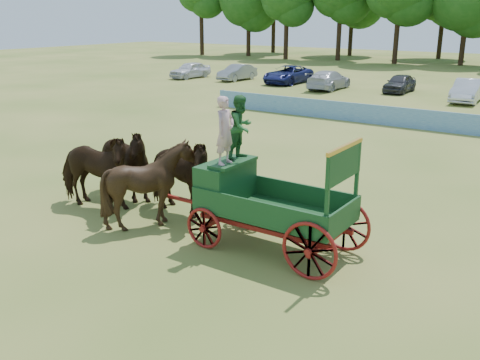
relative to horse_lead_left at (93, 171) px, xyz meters
name	(u,v)px	position (x,y,z in m)	size (l,w,h in m)	color
ground	(240,255)	(5.62, -0.24, -1.22)	(160.00, 160.00, 0.00)	#9D8F47
horse_lead_left	(93,171)	(0.00, 0.00, 0.00)	(1.31, 2.88, 2.43)	#301D0D
horse_lead_right	(120,163)	(0.00, 1.10, 0.00)	(1.31, 2.88, 2.43)	#301D0D
horse_wheel_left	(151,184)	(2.40, 0.00, 0.00)	(1.97, 2.21, 2.44)	#301D0D
horse_wheel_right	(177,175)	(2.40, 1.10, 0.00)	(1.31, 2.88, 2.43)	#301D0D
farm_dray	(249,180)	(5.33, 0.58, 0.50)	(5.99, 2.00, 3.86)	maroon
sponsor_banner	(420,119)	(4.62, 17.76, -0.69)	(26.00, 0.08, 1.05)	#1D60A0
parked_cars	(374,82)	(-2.60, 29.91, -0.48)	(37.13, 7.26, 1.56)	silver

